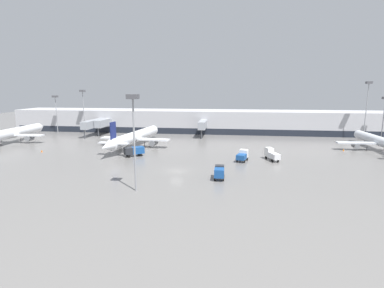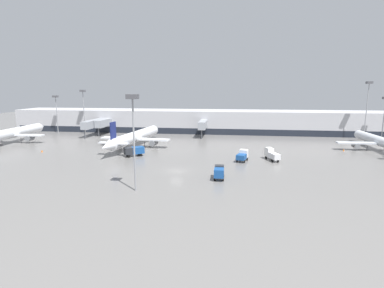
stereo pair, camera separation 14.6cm
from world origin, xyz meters
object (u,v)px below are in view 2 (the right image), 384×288
service_truck_0 (243,155)px  parked_jet_2 (12,133)px  service_truck_3 (134,150)px  parked_jet_1 (135,137)px  service_truck_2 (272,154)px  traffic_cone_1 (344,150)px  apron_light_mast_4 (133,115)px  apron_light_mast_0 (368,95)px  apron_light_mast_1 (56,103)px  traffic_cone_0 (42,151)px  service_truck_1 (219,172)px  parked_jet_0 (381,142)px  apron_light_mast_7 (83,99)px

service_truck_0 → parked_jet_2: bearing=94.4°
service_truck_0 → service_truck_3: (-28.47, 1.69, 0.11)m
parked_jet_1 → service_truck_2: parked_jet_1 is taller
parked_jet_2 → parked_jet_1: bearing=-94.9°
service_truck_3 → traffic_cone_1: size_ratio=9.25×
traffic_cone_1 → apron_light_mast_4: (-48.88, -41.35, 13.14)m
apron_light_mast_0 → apron_light_mast_4: size_ratio=1.20×
service_truck_2 → apron_light_mast_1: (-80.37, 36.79, 10.71)m
service_truck_3 → traffic_cone_1: 59.86m
traffic_cone_0 → apron_light_mast_4: bearing=-37.4°
parked_jet_2 → traffic_cone_0: bearing=-127.0°
service_truck_0 → service_truck_2: 7.58m
apron_light_mast_1 → service_truck_1: bearing=-38.9°
service_truck_2 → apron_light_mast_4: (-26.67, -26.84, 11.88)m
service_truck_1 → service_truck_3: bearing=52.7°
parked_jet_0 → apron_light_mast_7: bearing=76.6°
apron_light_mast_1 → traffic_cone_0: bearing=-64.7°
parked_jet_2 → service_truck_3: (46.89, -14.42, -1.62)m
service_truck_1 → traffic_cone_0: bearing=69.1°
parked_jet_0 → apron_light_mast_0: apron_light_mast_0 is taller
parked_jet_0 → apron_light_mast_4: apron_light_mast_4 is taller
service_truck_3 → parked_jet_0: bearing=157.4°
parked_jet_1 → apron_light_mast_7: bearing=56.5°
parked_jet_0 → parked_jet_1: size_ratio=0.89×
service_truck_3 → service_truck_1: bearing=106.7°
service_truck_0 → apron_light_mast_7: bearing=74.2°
parked_jet_1 → traffic_cone_0: parked_jet_1 is taller
apron_light_mast_7 → traffic_cone_1: bearing=-13.7°
apron_light_mast_1 → apron_light_mast_0: bearing=-0.5°
parked_jet_2 → apron_light_mast_1: apron_light_mast_1 is taller
apron_light_mast_7 → parked_jet_0: bearing=-11.3°
service_truck_2 → apron_light_mast_4: size_ratio=0.35×
parked_jet_0 → parked_jet_1: (-72.79, -3.52, 0.39)m
parked_jet_0 → traffic_cone_0: (-96.55, -15.02, -2.35)m
traffic_cone_1 → apron_light_mast_7: 94.43m
apron_light_mast_0 → traffic_cone_0: bearing=-161.0°
parked_jet_2 → apron_light_mast_4: 70.11m
traffic_cone_1 → apron_light_mast_7: apron_light_mast_7 is taller
service_truck_3 → apron_light_mast_7: size_ratio=0.31×
apron_light_mast_0 → parked_jet_1: bearing=-163.3°
service_truck_1 → apron_light_mast_7: (-56.21, 54.69, 12.30)m
parked_jet_2 → apron_light_mast_4: bearing=-129.5°
service_truck_2 → service_truck_1: bearing=125.2°
parked_jet_1 → apron_light_mast_7: 38.78m
apron_light_mast_1 → apron_light_mast_7: bearing=-0.4°
service_truck_0 → parked_jet_0: bearing=-48.8°
apron_light_mast_7 → service_truck_1: bearing=-44.2°
parked_jet_2 → service_truck_0: (75.36, -16.12, -1.72)m
parked_jet_0 → service_truck_1: (-45.24, -34.42, -1.15)m
traffic_cone_1 → service_truck_0: bearing=-150.7°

